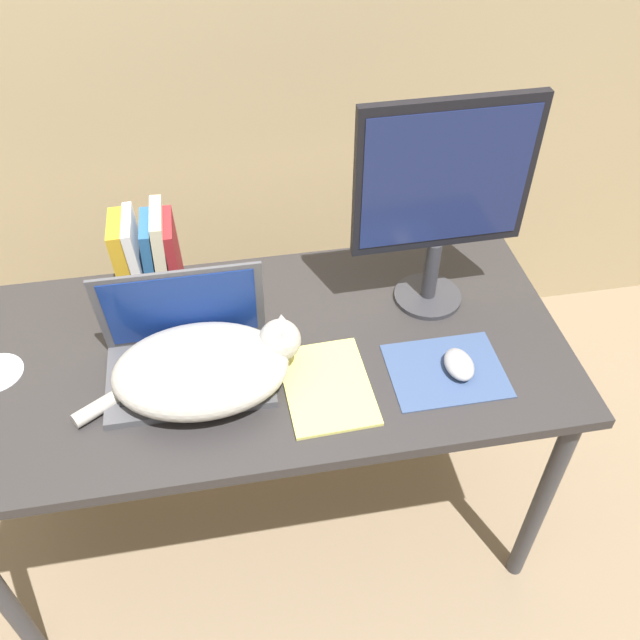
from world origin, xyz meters
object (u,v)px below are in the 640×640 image
at_px(cat, 205,368).
at_px(computer_mouse, 459,364).
at_px(book_row, 149,261).
at_px(laptop, 188,355).
at_px(external_monitor, 443,194).
at_px(notepad, 327,386).

height_order(cat, computer_mouse, cat).
xyz_separation_m(cat, computer_mouse, (0.55, -0.05, -0.04)).
height_order(cat, book_row, book_row).
bearing_deg(cat, laptop, 121.06).
relative_size(laptop, external_monitor, 0.68).
height_order(external_monitor, computer_mouse, external_monitor).
relative_size(cat, computer_mouse, 5.17).
relative_size(external_monitor, computer_mouse, 5.50).
height_order(cat, notepad, cat).
height_order(laptop, cat, laptop).
bearing_deg(notepad, external_monitor, 39.06).
distance_m(laptop, computer_mouse, 0.60).
height_order(laptop, computer_mouse, laptop).
bearing_deg(laptop, computer_mouse, -10.43).
xyz_separation_m(laptop, computer_mouse, (0.59, -0.11, -0.03)).
relative_size(external_monitor, book_row, 2.08).
relative_size(cat, external_monitor, 0.94).
bearing_deg(external_monitor, notepad, -140.94).
bearing_deg(external_monitor, book_row, 169.89).
distance_m(computer_mouse, book_row, 0.76).
distance_m(laptop, cat, 0.07).
bearing_deg(notepad, book_row, 135.37).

